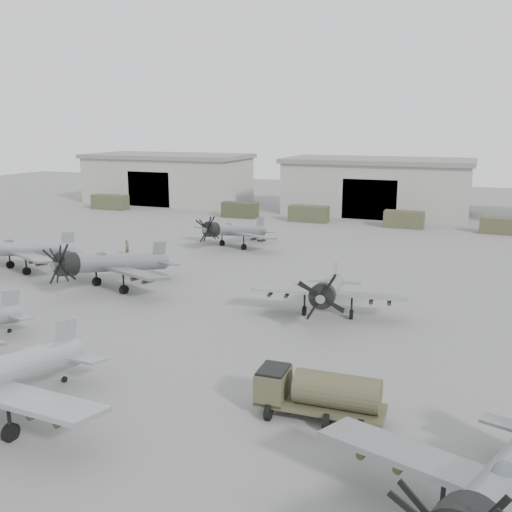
# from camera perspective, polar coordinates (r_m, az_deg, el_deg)

# --- Properties ---
(ground) EXTENTS (220.00, 220.00, 0.00)m
(ground) POSITION_cam_1_polar(r_m,az_deg,el_deg) (36.07, -5.22, -9.71)
(ground) COLOR slate
(ground) RESTS_ON ground
(hangar_left) EXTENTS (29.00, 14.80, 8.70)m
(hangar_left) POSITION_cam_1_polar(r_m,az_deg,el_deg) (106.33, -8.76, 7.72)
(hangar_left) COLOR #A3A299
(hangar_left) RESTS_ON ground
(hangar_center) EXTENTS (29.00, 14.80, 8.70)m
(hangar_center) POSITION_cam_1_polar(r_m,az_deg,el_deg) (93.36, 12.05, 6.87)
(hangar_center) COLOR #A3A299
(hangar_center) RESTS_ON ground
(support_truck_0) EXTENTS (6.24, 2.20, 2.41)m
(support_truck_0) POSITION_cam_1_polar(r_m,az_deg,el_deg) (99.07, -14.39, 5.25)
(support_truck_0) COLOR #42452D
(support_truck_0) RESTS_ON ground
(support_truck_2) EXTENTS (5.42, 2.20, 2.33)m
(support_truck_2) POSITION_cam_1_polar(r_m,az_deg,el_deg) (87.49, -1.62, 4.64)
(support_truck_2) COLOR #373825
(support_truck_2) RESTS_ON ground
(support_truck_3) EXTENTS (5.76, 2.20, 2.33)m
(support_truck_3) POSITION_cam_1_polar(r_m,az_deg,el_deg) (83.87, 5.29, 4.23)
(support_truck_3) COLOR #40432C
(support_truck_3) RESTS_ON ground
(support_truck_4) EXTENTS (5.37, 2.20, 2.31)m
(support_truck_4) POSITION_cam_1_polar(r_m,az_deg,el_deg) (81.22, 14.58, 3.56)
(support_truck_4) COLOR #41442C
(support_truck_4) RESTS_ON ground
(support_truck_5) EXTENTS (5.23, 2.20, 2.09)m
(support_truck_5) POSITION_cam_1_polar(r_m,az_deg,el_deg) (80.76, 23.29, 2.79)
(support_truck_5) COLOR #40412A
(support_truck_5) RESTS_ON ground
(aircraft_near_2) EXTENTS (13.52, 12.17, 5.40)m
(aircraft_near_2) POSITION_cam_1_polar(r_m,az_deg,el_deg) (21.48, 23.72, -20.41)
(aircraft_near_2) COLOR gray
(aircraft_near_2) RESTS_ON ground
(aircraft_mid_0) EXTENTS (11.96, 10.82, 4.87)m
(aircraft_mid_0) POSITION_cam_1_polar(r_m,az_deg,el_deg) (59.42, -22.95, 0.62)
(aircraft_mid_0) COLOR gray
(aircraft_mid_0) RESTS_ON ground
(aircraft_mid_1) EXTENTS (12.84, 11.56, 5.15)m
(aircraft_mid_1) POSITION_cam_1_polar(r_m,az_deg,el_deg) (50.20, -14.65, -0.73)
(aircraft_mid_1) COLOR gray
(aircraft_mid_1) RESTS_ON ground
(aircraft_mid_2) EXTENTS (11.60, 10.44, 4.61)m
(aircraft_mid_2) POSITION_cam_1_polar(r_m,az_deg,el_deg) (42.03, 7.22, -3.41)
(aircraft_mid_2) COLOR #93969B
(aircraft_mid_2) RESTS_ON ground
(aircraft_far_0) EXTENTS (11.24, 10.13, 4.52)m
(aircraft_far_0) POSITION_cam_1_polar(r_m,az_deg,el_deg) (65.49, -2.43, 2.58)
(aircraft_far_0) COLOR gray
(aircraft_far_0) RESTS_ON ground
(fuel_tanker) EXTENTS (6.27, 2.99, 2.39)m
(fuel_tanker) POSITION_cam_1_polar(r_m,az_deg,el_deg) (28.34, 6.28, -13.32)
(fuel_tanker) COLOR #44432D
(fuel_tanker) RESTS_ON ground
(tug_trailer) EXTENTS (6.84, 3.43, 1.37)m
(tug_trailer) POSITION_cam_1_polar(r_m,az_deg,el_deg) (60.96, -17.78, -0.31)
(tug_trailer) COLOR #48482F
(tug_trailer) RESTS_ON ground
(ground_crew) EXTENTS (0.43, 0.63, 1.68)m
(ground_crew) POSITION_cam_1_polar(r_m,az_deg,el_deg) (63.51, -12.76, 0.82)
(ground_crew) COLOR #3F442C
(ground_crew) RESTS_ON ground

